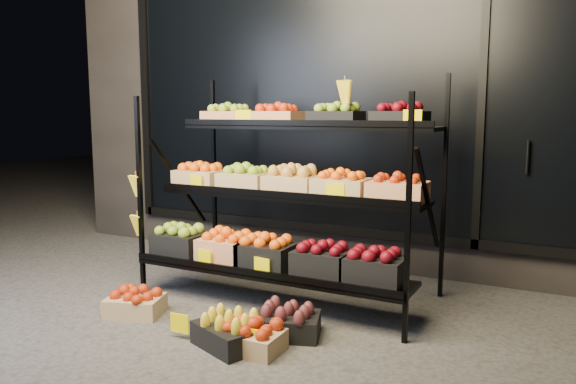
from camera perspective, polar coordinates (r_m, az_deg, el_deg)
The scene contains 9 objects.
ground at distance 3.81m, azimuth -4.45°, elevation -13.16°, with size 24.00×24.00×0.00m, color #514F4C.
building at distance 5.92m, azimuth 8.97°, elevation 11.57°, with size 6.00×2.08×3.50m.
display_rack at distance 4.12m, azimuth -0.30°, elevation -0.18°, with size 2.18×1.02×1.73m.
tag_floor_a at distance 3.61m, azimuth -10.93°, elevation -13.56°, with size 0.13×0.01×0.12m, color #E7D100.
tag_floor_b at distance 3.33m, azimuth -3.56°, elevation -15.33°, with size 0.13×0.01×0.12m, color #E7D100.
floor_crate_left at distance 4.06m, azimuth -15.29°, elevation -10.73°, with size 0.43×0.37×0.19m.
floor_crate_midleft at distance 3.44m, azimuth -5.99°, elevation -13.88°, with size 0.49×0.43×0.20m.
floor_crate_midright at distance 3.38m, azimuth -3.73°, elevation -14.44°, with size 0.36×0.27×0.19m.
floor_crate_right at distance 3.58m, azimuth -0.06°, elevation -12.99°, with size 0.47×0.40×0.20m.
Camera 1 is at (1.89, -3.01, 1.38)m, focal length 35.00 mm.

